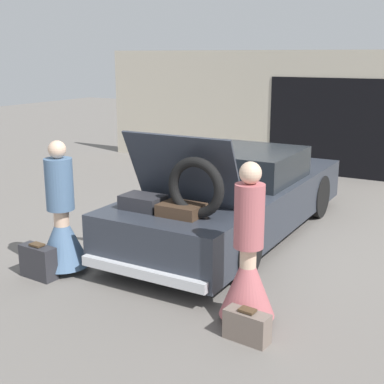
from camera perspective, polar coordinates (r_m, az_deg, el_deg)
The scene contains 7 objects.
ground_plane at distance 8.33m, azimuth 4.69°, elevation -4.49°, with size 40.00×40.00×0.00m, color slate.
garage_wall_back at distance 12.55m, azimuth 14.52°, elevation 8.02°, with size 12.00×0.14×2.80m.
car at distance 8.16m, azimuth 4.78°, elevation -0.54°, with size 1.82×5.04×1.78m.
person_left at distance 6.95m, azimuth -13.71°, elevation -3.55°, with size 0.66×0.66×1.69m.
person_right at distance 5.50m, azimuth 5.98°, elevation -7.95°, with size 0.58×0.58×1.70m.
suitcase_beside_left_person at distance 6.94m, azimuth -16.09°, elevation -7.16°, with size 0.50×0.22×0.45m.
suitcase_beside_right_person at distance 5.35m, azimuth 5.88°, elevation -14.04°, with size 0.47×0.23×0.33m.
Camera 1 is at (3.33, -7.15, 2.70)m, focal length 50.00 mm.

